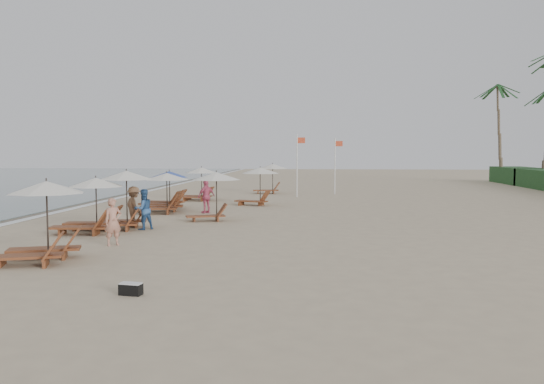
# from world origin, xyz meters

# --- Properties ---
(ground) EXTENTS (160.00, 160.00, 0.00)m
(ground) POSITION_xyz_m (0.00, 0.00, 0.00)
(ground) COLOR tan
(ground) RESTS_ON ground
(wet_sand_band) EXTENTS (3.20, 140.00, 0.01)m
(wet_sand_band) POSITION_xyz_m (-12.50, 10.00, 0.00)
(wet_sand_band) COLOR #6B5E4C
(wet_sand_band) RESTS_ON ground
(foam_line) EXTENTS (0.50, 140.00, 0.02)m
(foam_line) POSITION_xyz_m (-11.20, 10.00, 0.01)
(foam_line) COLOR white
(foam_line) RESTS_ON ground
(lounger_station_0) EXTENTS (2.65, 2.54, 2.34)m
(lounger_station_0) POSITION_xyz_m (-5.56, -4.60, 1.07)
(lounger_station_0) COLOR brown
(lounger_station_0) RESTS_ON ground
(lounger_station_1) EXTENTS (2.73, 2.23, 2.15)m
(lounger_station_1) POSITION_xyz_m (-6.52, 1.15, 0.96)
(lounger_station_1) COLOR brown
(lounger_station_1) RESTS_ON ground
(lounger_station_2) EXTENTS (2.60, 2.24, 2.39)m
(lounger_station_2) POSITION_xyz_m (-5.63, 2.27, 1.15)
(lounger_station_2) COLOR brown
(lounger_station_2) RESTS_ON ground
(lounger_station_3) EXTENTS (2.83, 2.39, 2.07)m
(lounger_station_3) POSITION_xyz_m (-5.69, 8.28, 0.98)
(lounger_station_3) COLOR brown
(lounger_station_3) RESTS_ON ground
(lounger_station_4) EXTENTS (2.68, 2.19, 2.07)m
(lounger_station_4) POSITION_xyz_m (-6.24, 10.73, 0.92)
(lounger_station_4) COLOR brown
(lounger_station_4) RESTS_ON ground
(lounger_station_5) EXTENTS (2.49, 2.12, 2.14)m
(lounger_station_5) POSITION_xyz_m (-5.38, 15.59, 1.06)
(lounger_station_5) COLOR brown
(lounger_station_5) RESTS_ON ground
(inland_station_0) EXTENTS (2.57, 2.24, 2.22)m
(inland_station_0) POSITION_xyz_m (-2.42, 5.29, 1.48)
(inland_station_0) COLOR brown
(inland_station_0) RESTS_ON ground
(inland_station_1) EXTENTS (2.70, 2.24, 2.22)m
(inland_station_1) POSITION_xyz_m (-1.26, 12.78, 1.39)
(inland_station_1) COLOR brown
(inland_station_1) RESTS_ON ground
(inland_station_2) EXTENTS (2.68, 2.24, 2.22)m
(inland_station_2) POSITION_xyz_m (-1.29, 21.96, 1.39)
(inland_station_2) COLOR brown
(inland_station_2) RESTS_ON ground
(beachgoer_near) EXTENTS (0.70, 0.67, 1.61)m
(beachgoer_near) POSITION_xyz_m (-4.48, -1.67, 0.81)
(beachgoer_near) COLOR tan
(beachgoer_near) RESTS_ON ground
(beachgoer_mid_a) EXTENTS (1.01, 1.01, 1.65)m
(beachgoer_mid_a) POSITION_xyz_m (-4.67, 2.17, 0.83)
(beachgoer_mid_a) COLOR #2D5489
(beachgoer_mid_a) RESTS_ON ground
(beachgoer_mid_b) EXTENTS (1.20, 1.26, 1.71)m
(beachgoer_mid_b) POSITION_xyz_m (-5.32, 2.92, 0.86)
(beachgoer_mid_b) COLOR #846043
(beachgoer_mid_b) RESTS_ON ground
(beachgoer_far_a) EXTENTS (1.00, 1.01, 1.72)m
(beachgoer_far_a) POSITION_xyz_m (-3.35, 8.35, 0.86)
(beachgoer_far_a) COLOR #D15375
(beachgoer_far_a) RESTS_ON ground
(duffel_bag) EXTENTS (0.52, 0.32, 0.27)m
(duffel_bag) POSITION_xyz_m (-1.70, -7.94, 0.14)
(duffel_bag) COLOR black
(duffel_bag) RESTS_ON ground
(flag_pole_near) EXTENTS (0.59, 0.08, 4.34)m
(flag_pole_near) POSITION_xyz_m (0.92, 18.79, 2.41)
(flag_pole_near) COLOR silver
(flag_pole_near) RESTS_ON ground
(flag_pole_far) EXTENTS (0.60, 0.08, 4.15)m
(flag_pole_far) POSITION_xyz_m (3.62, 21.71, 2.31)
(flag_pole_far) COLOR silver
(flag_pole_far) RESTS_ON ground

